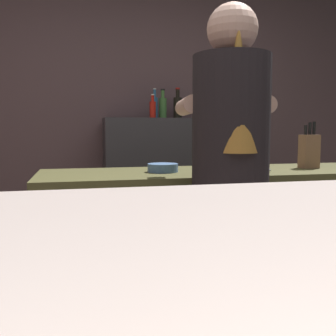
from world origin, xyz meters
name	(u,v)px	position (x,y,z in m)	size (l,w,h in m)	color
wall_back	(132,107)	(0.00, 2.20, 1.35)	(5.20, 0.10, 2.70)	brown
prep_counter	(227,248)	(0.35, 0.77, 0.46)	(2.10, 0.60, 0.92)	#4A4726
back_shelf	(156,191)	(0.16, 1.92, 0.62)	(0.87, 0.36, 1.24)	#343136
bartender	(231,168)	(0.17, 0.31, 0.98)	(0.46, 0.53, 1.68)	#252F40
knife_block	(309,151)	(0.86, 0.76, 1.02)	(0.10, 0.08, 0.28)	brown
mixing_bowl	(163,168)	(-0.03, 0.76, 0.94)	(0.17, 0.17, 0.05)	#4B6A96
chefs_knife	(249,170)	(0.45, 0.72, 0.92)	(0.24, 0.03, 0.01)	silver
bottle_olive_oil	(153,109)	(0.12, 1.83, 1.32)	(0.05, 0.05, 0.19)	red
bottle_vinegar	(178,107)	(0.37, 1.97, 1.35)	(0.07, 0.07, 0.26)	black
bottle_hot_sauce	(163,107)	(0.23, 1.96, 1.34)	(0.07, 0.07, 0.25)	#477A3A
bottle_soy	(155,107)	(0.16, 1.92, 1.34)	(0.05, 0.05, 0.25)	#2C628F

